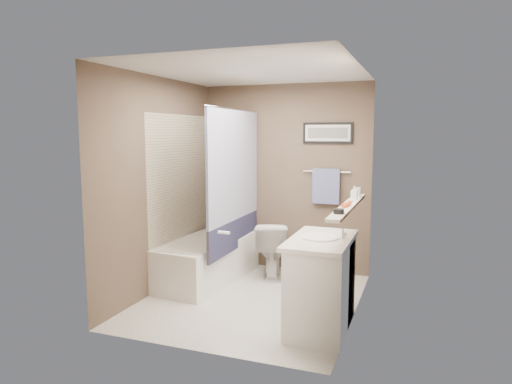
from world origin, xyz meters
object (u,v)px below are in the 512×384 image
(glass_jar, at_px, (357,192))
(toilet, at_px, (272,249))
(bathtub, at_px, (206,260))
(vanity, at_px, (321,285))
(soap_bottle, at_px, (354,192))
(candle_bowl_near, at_px, (339,211))
(hair_brush_front, at_px, (346,204))

(glass_jar, bearing_deg, toilet, 156.91)
(bathtub, relative_size, vanity, 1.67)
(vanity, distance_m, glass_jar, 1.15)
(bathtub, bearing_deg, toilet, 37.58)
(toilet, distance_m, soap_bottle, 1.52)
(vanity, height_order, candle_bowl_near, candle_bowl_near)
(candle_bowl_near, bearing_deg, toilet, 125.18)
(candle_bowl_near, height_order, glass_jar, glass_jar)
(candle_bowl_near, xyz_separation_m, hair_brush_front, (0.00, 0.40, 0.00))
(hair_brush_front, height_order, glass_jar, glass_jar)
(vanity, relative_size, glass_jar, 9.00)
(vanity, bearing_deg, bathtub, 150.62)
(bathtub, height_order, vanity, vanity)
(toilet, xyz_separation_m, vanity, (0.90, -1.31, 0.05))
(toilet, bearing_deg, glass_jar, 140.84)
(vanity, height_order, soap_bottle, soap_bottle)
(candle_bowl_near, relative_size, soap_bottle, 0.67)
(hair_brush_front, height_order, soap_bottle, soap_bottle)
(vanity, xyz_separation_m, soap_bottle, (0.19, 0.66, 0.78))
(toilet, bearing_deg, bathtub, 15.99)
(toilet, distance_m, vanity, 1.59)
(glass_jar, bearing_deg, vanity, -102.38)
(toilet, relative_size, vanity, 0.77)
(candle_bowl_near, bearing_deg, hair_brush_front, 90.00)
(candle_bowl_near, height_order, hair_brush_front, hair_brush_front)
(hair_brush_front, distance_m, soap_bottle, 0.50)
(vanity, xyz_separation_m, hair_brush_front, (0.19, 0.16, 0.74))
(bathtub, distance_m, glass_jar, 2.01)
(bathtub, distance_m, vanity, 1.83)
(toilet, xyz_separation_m, candle_bowl_near, (1.09, -1.54, 0.79))
(bathtub, height_order, soap_bottle, soap_bottle)
(bathtub, height_order, hair_brush_front, hair_brush_front)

